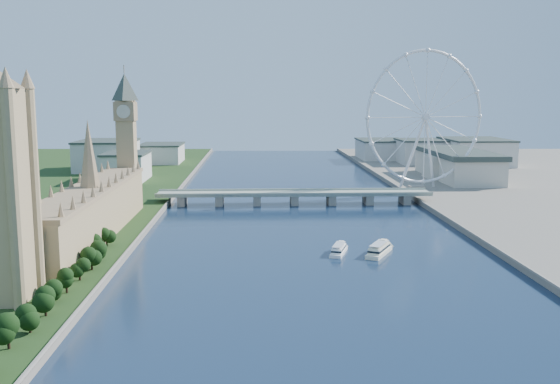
{
  "coord_description": "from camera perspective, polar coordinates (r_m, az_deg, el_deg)",
  "views": [
    {
      "loc": [
        -31.2,
        -195.54,
        85.71
      ],
      "look_at": [
        -15.02,
        210.0,
        23.63
      ],
      "focal_mm": 40.0,
      "sensor_mm": 36.0,
      "label": 1
    }
  ],
  "objects": [
    {
      "name": "ground",
      "position": [
        215.77,
        6.43,
        -14.77
      ],
      "size": [
        2000.0,
        2000.0,
        0.0
      ],
      "primitive_type": "plane",
      "color": "#1B314E",
      "rests_on": "ground"
    },
    {
      "name": "parliament_range",
      "position": [
        384.07,
        -16.85,
        -1.76
      ],
      "size": [
        24.0,
        200.0,
        70.0
      ],
      "color": "tan",
      "rests_on": "ground"
    },
    {
      "name": "westminster_bridge",
      "position": [
        502.78,
        1.3,
        -0.36
      ],
      "size": [
        220.0,
        22.0,
        9.5
      ],
      "color": "gray",
      "rests_on": "ground"
    },
    {
      "name": "big_ben",
      "position": [
        483.72,
        -13.91,
        6.17
      ],
      "size": [
        20.02,
        20.02,
        110.0
      ],
      "color": "tan",
      "rests_on": "ground"
    },
    {
      "name": "county_hall",
      "position": [
        664.21,
        15.82,
        0.95
      ],
      "size": [
        54.0,
        144.0,
        35.0
      ],
      "primitive_type": null,
      "color": "beige",
      "rests_on": "ground"
    },
    {
      "name": "tree_row",
      "position": [
        277.36,
        -19.53,
        -7.97
      ],
      "size": [
        7.93,
        183.93,
        19.03
      ],
      "color": "black",
      "rests_on": "ground"
    },
    {
      "name": "london_eye",
      "position": [
        571.29,
        13.15,
        6.65
      ],
      "size": [
        113.6,
        39.12,
        124.3
      ],
      "color": "silver",
      "rests_on": "ground"
    },
    {
      "name": "tour_boat_far",
      "position": [
        348.46,
        9.04,
        -5.65
      ],
      "size": [
        21.28,
        31.07,
        6.84
      ],
      "primitive_type": null,
      "rotation": [
        0.0,
        0.0,
        -0.48
      ],
      "color": "#EEE8CA",
      "rests_on": "ground"
    },
    {
      "name": "tour_boat_near",
      "position": [
        347.51,
        5.39,
        -5.62
      ],
      "size": [
        14.19,
        26.89,
        5.73
      ],
      "primitive_type": null,
      "rotation": [
        0.0,
        0.0,
        -0.31
      ],
      "color": "white",
      "rests_on": "ground"
    },
    {
      "name": "city_skyline",
      "position": [
        762.01,
        3.03,
        3.51
      ],
      "size": [
        505.0,
        280.0,
        32.0
      ],
      "color": "beige",
      "rests_on": "ground"
    }
  ]
}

